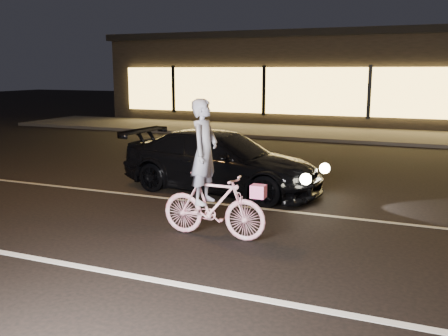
% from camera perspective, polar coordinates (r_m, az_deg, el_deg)
% --- Properties ---
extents(ground, '(90.00, 90.00, 0.00)m').
position_cam_1_polar(ground, '(7.24, 2.16, -8.97)').
color(ground, black).
rests_on(ground, ground).
extents(lane_stripe_near, '(60.00, 0.12, 0.01)m').
position_cam_1_polar(lane_stripe_near, '(5.96, -2.98, -13.51)').
color(lane_stripe_near, silver).
rests_on(lane_stripe_near, ground).
extents(lane_stripe_far, '(60.00, 0.10, 0.01)m').
position_cam_1_polar(lane_stripe_far, '(9.06, 6.57, -4.86)').
color(lane_stripe_far, gray).
rests_on(lane_stripe_far, ground).
extents(sidewalk, '(30.00, 4.00, 0.12)m').
position_cam_1_polar(sidewalk, '(19.68, 15.44, 3.65)').
color(sidewalk, '#383533').
rests_on(sidewalk, ground).
extents(storefront, '(25.40, 8.42, 4.20)m').
position_cam_1_polar(storefront, '(25.46, 17.40, 9.87)').
color(storefront, black).
rests_on(storefront, ground).
extents(cyclist, '(1.65, 0.57, 2.08)m').
position_cam_1_polar(cyclist, '(7.45, -1.51, -2.43)').
color(cyclist, '#D9436A').
rests_on(cyclist, ground).
extents(sedan, '(4.43, 2.17, 1.24)m').
position_cam_1_polar(sedan, '(10.36, -0.32, 0.74)').
color(sedan, black).
rests_on(sedan, ground).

